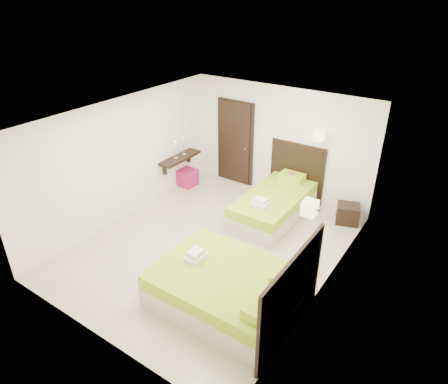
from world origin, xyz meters
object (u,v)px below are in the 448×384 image
Objects in this scene: nightstand at (348,214)px; ottoman at (187,178)px; bed_double at (232,288)px; bed_single at (276,203)px.

ottoman reaches higher than nightstand.
nightstand is 3.99m from ottoman.
ottoman is (-3.26, 2.92, -0.12)m from bed_double.
bed_single is 2.56m from ottoman.
ottoman is at bearing 138.20° from bed_double.
nightstand is (0.69, 3.48, -0.12)m from bed_double.
nightstand is (1.40, 0.64, -0.12)m from bed_single.
bed_double is at bearing -41.80° from ottoman.
bed_double is 5.29× the size of ottoman.
ottoman is (-2.55, 0.08, -0.12)m from bed_single.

